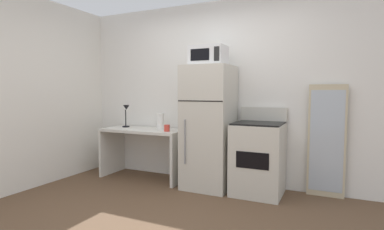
{
  "coord_description": "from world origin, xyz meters",
  "views": [
    {
      "loc": [
        1.53,
        -2.47,
        1.3
      ],
      "look_at": [
        -0.15,
        1.1,
        1.01
      ],
      "focal_mm": 28.27,
      "sensor_mm": 36.0,
      "label": 1
    }
  ],
  "objects_px": {
    "paper_towel_roll": "(160,121)",
    "refrigerator": "(209,127)",
    "microwave": "(208,56)",
    "oven_range": "(258,158)",
    "leaning_mirror": "(327,141)",
    "desk": "(144,143)",
    "coffee_mug": "(167,128)",
    "desk_lamp": "(126,112)"
  },
  "relations": [
    {
      "from": "desk",
      "to": "oven_range",
      "type": "xyz_separation_m",
      "value": [
        1.74,
        -0.01,
        -0.07
      ]
    },
    {
      "from": "paper_towel_roll",
      "to": "refrigerator",
      "type": "xyz_separation_m",
      "value": [
        0.83,
        -0.11,
        -0.04
      ]
    },
    {
      "from": "desk_lamp",
      "to": "paper_towel_roll",
      "type": "bearing_deg",
      "value": 2.39
    },
    {
      "from": "desk",
      "to": "paper_towel_roll",
      "type": "distance_m",
      "value": 0.42
    },
    {
      "from": "coffee_mug",
      "to": "microwave",
      "type": "height_order",
      "value": "microwave"
    },
    {
      "from": "microwave",
      "to": "leaning_mirror",
      "type": "relative_size",
      "value": 0.33
    },
    {
      "from": "paper_towel_roll",
      "to": "desk_lamp",
      "type": "bearing_deg",
      "value": -177.61
    },
    {
      "from": "coffee_mug",
      "to": "paper_towel_roll",
      "type": "distance_m",
      "value": 0.32
    },
    {
      "from": "paper_towel_roll",
      "to": "oven_range",
      "type": "relative_size",
      "value": 0.22
    },
    {
      "from": "desk_lamp",
      "to": "leaning_mirror",
      "type": "distance_m",
      "value": 2.93
    },
    {
      "from": "oven_range",
      "to": "paper_towel_roll",
      "type": "bearing_deg",
      "value": 176.39
    },
    {
      "from": "desk_lamp",
      "to": "coffee_mug",
      "type": "xyz_separation_m",
      "value": [
        0.85,
        -0.19,
        -0.19
      ]
    },
    {
      "from": "desk",
      "to": "coffee_mug",
      "type": "bearing_deg",
      "value": -14.72
    },
    {
      "from": "desk_lamp",
      "to": "leaning_mirror",
      "type": "bearing_deg",
      "value": 3.66
    },
    {
      "from": "desk",
      "to": "leaning_mirror",
      "type": "height_order",
      "value": "leaning_mirror"
    },
    {
      "from": "paper_towel_roll",
      "to": "refrigerator",
      "type": "relative_size",
      "value": 0.14
    },
    {
      "from": "leaning_mirror",
      "to": "refrigerator",
      "type": "bearing_deg",
      "value": -169.61
    },
    {
      "from": "desk_lamp",
      "to": "coffee_mug",
      "type": "relative_size",
      "value": 3.72
    },
    {
      "from": "oven_range",
      "to": "leaning_mirror",
      "type": "xyz_separation_m",
      "value": [
        0.79,
        0.26,
        0.23
      ]
    },
    {
      "from": "paper_towel_roll",
      "to": "microwave",
      "type": "xyz_separation_m",
      "value": [
        0.83,
        -0.13,
        0.92
      ]
    },
    {
      "from": "desk",
      "to": "desk_lamp",
      "type": "xyz_separation_m",
      "value": [
        -0.38,
        0.06,
        0.46
      ]
    },
    {
      "from": "paper_towel_roll",
      "to": "microwave",
      "type": "distance_m",
      "value": 1.24
    },
    {
      "from": "desk_lamp",
      "to": "microwave",
      "type": "distance_m",
      "value": 1.65
    },
    {
      "from": "microwave",
      "to": "refrigerator",
      "type": "bearing_deg",
      "value": 90.32
    },
    {
      "from": "desk",
      "to": "oven_range",
      "type": "distance_m",
      "value": 1.74
    },
    {
      "from": "paper_towel_roll",
      "to": "microwave",
      "type": "height_order",
      "value": "microwave"
    },
    {
      "from": "desk",
      "to": "coffee_mug",
      "type": "relative_size",
      "value": 13.53
    },
    {
      "from": "desk",
      "to": "refrigerator",
      "type": "height_order",
      "value": "refrigerator"
    },
    {
      "from": "desk",
      "to": "paper_towel_roll",
      "type": "height_order",
      "value": "paper_towel_roll"
    },
    {
      "from": "microwave",
      "to": "leaning_mirror",
      "type": "distance_m",
      "value": 1.85
    },
    {
      "from": "paper_towel_roll",
      "to": "leaning_mirror",
      "type": "xyz_separation_m",
      "value": [
        2.29,
        0.16,
        -0.17
      ]
    },
    {
      "from": "microwave",
      "to": "oven_range",
      "type": "relative_size",
      "value": 0.42
    },
    {
      "from": "coffee_mug",
      "to": "microwave",
      "type": "distance_m",
      "value": 1.16
    },
    {
      "from": "paper_towel_roll",
      "to": "refrigerator",
      "type": "distance_m",
      "value": 0.84
    },
    {
      "from": "desk",
      "to": "leaning_mirror",
      "type": "relative_size",
      "value": 0.92
    },
    {
      "from": "desk",
      "to": "desk_lamp",
      "type": "height_order",
      "value": "desk_lamp"
    },
    {
      "from": "oven_range",
      "to": "leaning_mirror",
      "type": "height_order",
      "value": "leaning_mirror"
    },
    {
      "from": "coffee_mug",
      "to": "desk_lamp",
      "type": "bearing_deg",
      "value": 167.67
    },
    {
      "from": "refrigerator",
      "to": "coffee_mug",
      "type": "bearing_deg",
      "value": -170.21
    },
    {
      "from": "desk",
      "to": "microwave",
      "type": "relative_size",
      "value": 2.79
    },
    {
      "from": "desk_lamp",
      "to": "microwave",
      "type": "xyz_separation_m",
      "value": [
        1.44,
        -0.1,
        0.8
      ]
    },
    {
      "from": "microwave",
      "to": "desk",
      "type": "bearing_deg",
      "value": 177.77
    }
  ]
}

